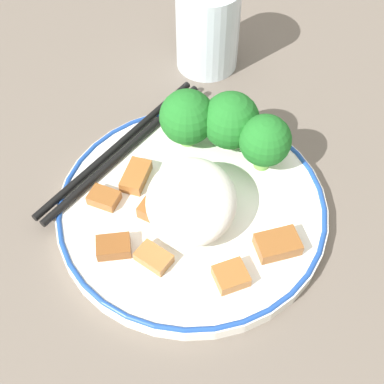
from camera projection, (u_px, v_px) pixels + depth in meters
The scene contains 15 objects.
ground_plane at pixel (192, 213), 0.52m from camera, with size 3.00×3.00×0.00m, color #665B51.
plate at pixel (192, 208), 0.51m from camera, with size 0.26×0.26×0.02m.
rice_mound at pixel (189, 200), 0.48m from camera, with size 0.10×0.08×0.05m.
broccoli_back_left at pixel (265, 141), 0.51m from camera, with size 0.05×0.05×0.06m.
broccoli_back_center at pixel (231, 121), 0.53m from camera, with size 0.06×0.06×0.06m.
broccoli_back_right at pixel (187, 117), 0.53m from camera, with size 0.06×0.06×0.06m.
meat_near_front at pixel (278, 244), 0.47m from camera, with size 0.04×0.04×0.01m.
meat_near_left at pixel (114, 247), 0.47m from camera, with size 0.03×0.03×0.01m.
meat_near_right at pixel (104, 196), 0.51m from camera, with size 0.03×0.03×0.01m.
meat_near_back at pixel (157, 209), 0.50m from camera, with size 0.04×0.04×0.01m.
meat_on_rice_edge at pixel (136, 176), 0.52m from camera, with size 0.04×0.03×0.01m.
meat_mid_left at pixel (231, 276), 0.46m from camera, with size 0.03×0.03×0.01m.
meat_mid_right at pixel (154, 258), 0.47m from camera, with size 0.03×0.04×0.01m.
chopsticks at pixel (122, 147), 0.55m from camera, with size 0.20×0.15×0.01m.
drinking_glass at pixel (208, 28), 0.61m from camera, with size 0.07×0.07×0.10m.
Camera 1 is at (0.29, 0.01, 0.43)m, focal length 50.00 mm.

